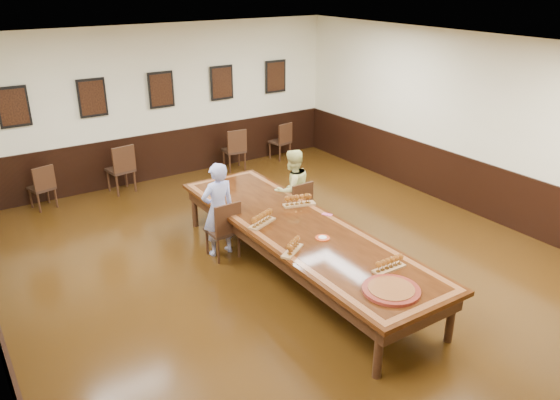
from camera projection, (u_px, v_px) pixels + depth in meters
floor at (298, 273)px, 8.11m from camera, size 8.00×10.00×0.02m
ceiling at (302, 51)px, 6.87m from camera, size 8.00×10.00×0.02m
wall_back at (161, 104)px, 11.35m from camera, size 8.00×0.02×3.20m
wall_right at (487, 129)px, 9.53m from camera, size 0.02×10.00×3.20m
chair_man at (222, 228)px, 8.42m from camera, size 0.46×0.49×0.95m
chair_woman at (296, 205)px, 9.31m from camera, size 0.44×0.48×0.91m
spare_chair_a at (41, 186)px, 10.19m from camera, size 0.50×0.53×0.86m
spare_chair_b at (120, 168)px, 10.93m from camera, size 0.54×0.57×1.00m
spare_chair_c at (234, 149)px, 12.19m from camera, size 0.50×0.54×0.95m
spare_chair_d at (280, 140)px, 12.93m from camera, size 0.48×0.52×0.88m
person_man at (218, 210)px, 8.39m from camera, size 0.56×0.38×1.51m
person_woman at (292, 190)px, 9.28m from camera, size 0.73×0.58×1.42m
pink_phone at (327, 215)px, 8.22m from camera, size 0.14×0.17×0.01m
wainscoting at (299, 243)px, 7.92m from camera, size 8.00×10.00×1.00m
conference_table at (299, 236)px, 7.87m from camera, size 1.40×5.00×0.76m
posters at (161, 90)px, 11.18m from camera, size 6.14×0.04×0.74m
flight_a at (262, 219)px, 7.88m from camera, size 0.51×0.33×0.18m
flight_b at (299, 200)px, 8.51m from camera, size 0.53×0.29×0.19m
flight_c at (293, 247)px, 7.11m from camera, size 0.44×0.34×0.16m
flight_d at (389, 264)px, 6.68m from camera, size 0.46×0.14×0.17m
red_plate_grp at (323, 238)px, 7.48m from camera, size 0.20×0.20×0.03m
carved_platter at (391, 290)px, 6.23m from camera, size 0.69×0.69×0.05m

